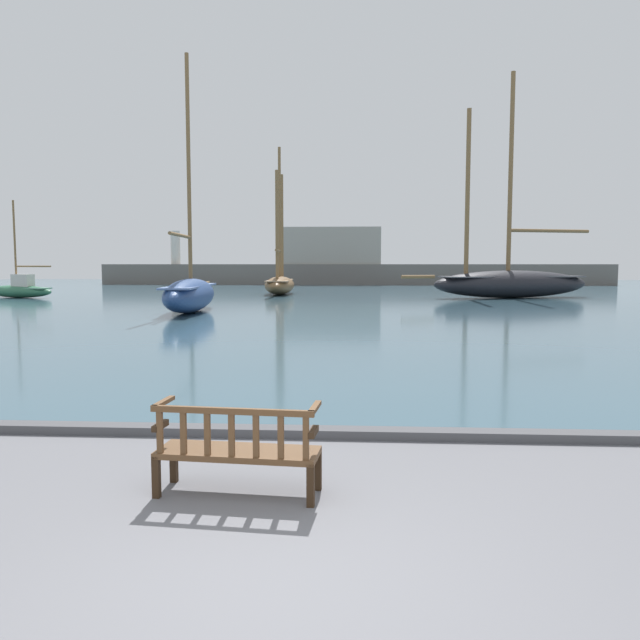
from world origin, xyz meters
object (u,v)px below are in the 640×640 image
object	(u,v)px
park_bench	(237,449)
sailboat_far_port	(511,281)
sailboat_distant_harbor	(280,282)
sailboat_outer_starboard	(190,293)
sailboat_mid_starboard	(19,289)

from	to	relation	value
park_bench	sailboat_far_port	world-z (taller)	sailboat_far_port
sailboat_distant_harbor	sailboat_far_port	distance (m)	16.11
sailboat_outer_starboard	sailboat_mid_starboard	bearing A→B (deg)	142.09
sailboat_distant_harbor	sailboat_far_port	world-z (taller)	sailboat_far_port
sailboat_distant_harbor	park_bench	bearing A→B (deg)	-83.35
sailboat_outer_starboard	sailboat_distant_harbor	xyz separation A→B (m)	(1.98, 17.01, 0.03)
park_bench	sailboat_distant_harbor	xyz separation A→B (m)	(-4.57, 39.25, 0.51)
park_bench	sailboat_far_port	size ratio (longest dim) A/B	0.11
sailboat_distant_harbor	sailboat_far_port	size ratio (longest dim) A/B	0.74
sailboat_outer_starboard	sailboat_far_port	world-z (taller)	sailboat_far_port
sailboat_mid_starboard	sailboat_distant_harbor	distance (m)	17.42
sailboat_distant_harbor	sailboat_outer_starboard	bearing A→B (deg)	-96.64
park_bench	sailboat_outer_starboard	world-z (taller)	sailboat_outer_starboard
sailboat_far_port	park_bench	bearing A→B (deg)	-107.38
sailboat_distant_harbor	sailboat_far_port	bearing A→B (deg)	-14.27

